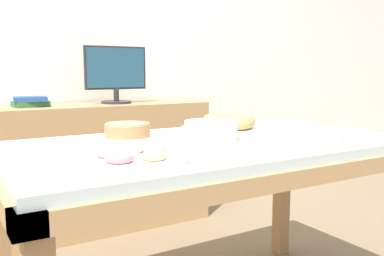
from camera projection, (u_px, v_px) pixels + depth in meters
name	position (u px, v px, depth m)	size (l,w,h in m)	color
wall_back	(83.00, 35.00, 3.00)	(8.00, 0.10, 2.60)	white
dining_table	(211.00, 165.00, 1.70)	(1.61, 0.88, 0.77)	silver
sideboard	(101.00, 166.00, 2.86)	(1.43, 0.44, 0.83)	tan
computer_monitor	(116.00, 75.00, 2.84)	(0.42, 0.20, 0.38)	#262628
book_stack	(30.00, 102.00, 2.58)	(0.21, 0.19, 0.06)	#2D6638
cake_chocolate_round	(127.00, 133.00, 1.72)	(0.27, 0.27, 0.07)	white
cake_golden_bundt	(229.00, 123.00, 1.97)	(0.27, 0.27, 0.08)	white
pastry_platter	(134.00, 157.00, 1.30)	(0.34, 0.34, 0.04)	white
plate_stack	(211.00, 131.00, 1.69)	(0.21, 0.21, 0.08)	white
tealight_centre	(185.00, 128.00, 2.01)	(0.04, 0.04, 0.04)	silver
tealight_right_edge	(314.00, 132.00, 1.86)	(0.04, 0.04, 0.04)	silver
tealight_near_front	(283.00, 123.00, 2.19)	(0.04, 0.04, 0.04)	silver
tealight_left_edge	(342.00, 143.00, 1.58)	(0.04, 0.04, 0.04)	silver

